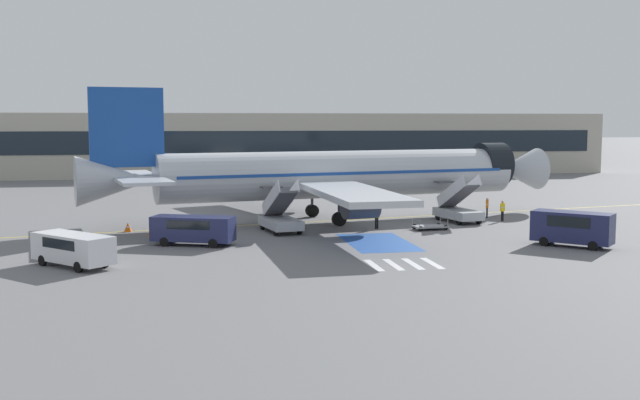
% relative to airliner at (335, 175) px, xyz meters
% --- Properties ---
extents(ground_plane, '(600.00, 600.00, 0.00)m').
position_rel_airliner_xyz_m(ground_plane, '(-0.22, -0.23, -3.96)').
color(ground_plane, slate).
extents(apron_leadline_yellow, '(74.21, 14.56, 0.01)m').
position_rel_airliner_xyz_m(apron_leadline_yellow, '(0.65, 0.13, -3.95)').
color(apron_leadline_yellow, gold).
rests_on(apron_leadline_yellow, ground_plane).
extents(apron_stand_patch_blue, '(4.38, 8.36, 0.01)m').
position_rel_airliner_xyz_m(apron_stand_patch_blue, '(0.65, -11.86, -3.95)').
color(apron_stand_patch_blue, '#2856A8').
rests_on(apron_stand_patch_blue, ground_plane).
extents(apron_walkway_bar_0, '(0.44, 3.60, 0.01)m').
position_rel_airliner_xyz_m(apron_walkway_bar_0, '(-1.75, -19.98, -3.95)').
color(apron_walkway_bar_0, silver).
rests_on(apron_walkway_bar_0, ground_plane).
extents(apron_walkway_bar_1, '(0.44, 3.60, 0.01)m').
position_rel_airliner_xyz_m(apron_walkway_bar_1, '(-0.55, -19.98, -3.95)').
color(apron_walkway_bar_1, silver).
rests_on(apron_walkway_bar_1, ground_plane).
extents(apron_walkway_bar_2, '(0.44, 3.60, 0.01)m').
position_rel_airliner_xyz_m(apron_walkway_bar_2, '(0.65, -19.98, -3.95)').
color(apron_walkway_bar_2, silver).
rests_on(apron_walkway_bar_2, ground_plane).
extents(apron_walkway_bar_3, '(0.44, 3.60, 0.01)m').
position_rel_airliner_xyz_m(apron_walkway_bar_3, '(1.85, -19.98, -3.95)').
color(apron_walkway_bar_3, silver).
rests_on(apron_walkway_bar_3, ground_plane).
extents(airliner, '(41.88, 36.02, 11.03)m').
position_rel_airliner_xyz_m(airliner, '(0.00, 0.00, 0.00)').
color(airliner, '#B7BCC4').
rests_on(airliner, ground_plane).
extents(boarding_stairs_forward, '(3.07, 5.50, 4.12)m').
position_rel_airliner_xyz_m(boarding_stairs_forward, '(10.03, -2.68, -2.95)').
color(boarding_stairs_forward, '#ADB2BA').
rests_on(boarding_stairs_forward, ground_plane).
extents(boarding_stairs_aft, '(3.07, 5.50, 4.17)m').
position_rel_airliner_xyz_m(boarding_stairs_aft, '(-5.46, -5.68, -2.95)').
color(boarding_stairs_aft, '#ADB2BA').
rests_on(boarding_stairs_aft, ground_plane).
extents(fuel_tanker, '(10.27, 3.73, 3.67)m').
position_rel_airliner_xyz_m(fuel_tanker, '(-5.29, 23.80, -2.09)').
color(fuel_tanker, '#38383D').
rests_on(fuel_tanker, ground_plane).
extents(service_van_0, '(5.04, 5.01, 2.37)m').
position_rel_airliner_xyz_m(service_van_0, '(13.12, -15.98, -2.55)').
color(service_van_0, '#1E234C').
rests_on(service_van_0, ground_plane).
extents(service_van_1, '(5.91, 3.83, 1.99)m').
position_rel_airliner_xyz_m(service_van_1, '(-12.14, -10.73, -2.75)').
color(service_van_1, '#1E234C').
rests_on(service_van_1, ground_plane).
extents(service_van_2, '(5.21, 5.34, 1.92)m').
position_rel_airliner_xyz_m(service_van_2, '(-19.14, -17.22, -2.79)').
color(service_van_2, silver).
rests_on(service_van_2, ground_plane).
extents(baggage_cart, '(2.73, 1.74, 0.87)m').
position_rel_airliner_xyz_m(baggage_cart, '(6.24, -6.62, -3.70)').
color(baggage_cart, gray).
rests_on(baggage_cart, ground_plane).
extents(ground_crew_0, '(0.39, 0.49, 1.75)m').
position_rel_airliner_xyz_m(ground_crew_0, '(13.57, -0.52, -2.95)').
color(ground_crew_0, '#191E38').
rests_on(ground_crew_0, ground_plane).
extents(ground_crew_1, '(0.48, 0.34, 1.78)m').
position_rel_airliner_xyz_m(ground_crew_1, '(2.26, -5.34, -2.93)').
color(ground_crew_1, black).
rests_on(ground_crew_1, ground_plane).
extents(ground_crew_2, '(0.49, 0.43, 1.77)m').
position_rel_airliner_xyz_m(ground_crew_2, '(13.94, -2.92, -2.94)').
color(ground_crew_2, black).
rests_on(ground_crew_2, ground_plane).
extents(traffic_cone_0, '(0.63, 0.63, 0.70)m').
position_rel_airliner_xyz_m(traffic_cone_0, '(-16.99, -3.39, -3.61)').
color(traffic_cone_0, orange).
rests_on(traffic_cone_0, ground_plane).
extents(traffic_cone_1, '(0.55, 0.55, 0.61)m').
position_rel_airliner_xyz_m(traffic_cone_1, '(-15.15, -5.94, -3.65)').
color(traffic_cone_1, orange).
rests_on(traffic_cone_1, ground_plane).
extents(terminal_building, '(133.94, 12.10, 9.68)m').
position_rel_airliner_xyz_m(terminal_building, '(-11.75, 56.67, 0.89)').
color(terminal_building, '#B2AD9E').
rests_on(terminal_building, ground_plane).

